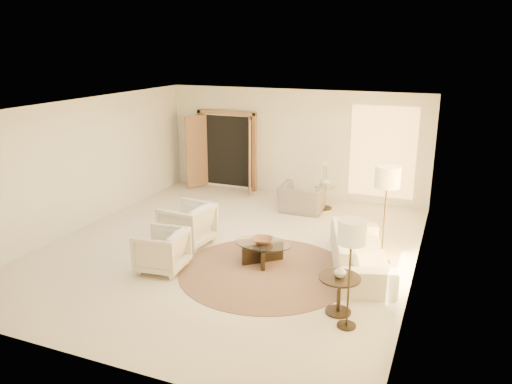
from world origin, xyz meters
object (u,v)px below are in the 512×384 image
at_px(armchair_right, 162,248).
at_px(end_table, 339,288).
at_px(accent_chair, 302,194).
at_px(floor_lamp_far, 352,237).
at_px(side_vase, 325,181).
at_px(side_table, 325,195).
at_px(bowl, 263,240).
at_px(armchair_left, 187,222).
at_px(sofa, 360,252).
at_px(floor_lamp_near, 387,181).
at_px(end_vase, 340,271).
at_px(coffee_table, 263,250).

height_order(armchair_right, end_table, armchair_right).
height_order(accent_chair, floor_lamp_far, floor_lamp_far).
relative_size(floor_lamp_far, side_vase, 6.54).
height_order(side_table, bowl, side_table).
relative_size(armchair_left, floor_lamp_far, 0.57).
height_order(sofa, side_vase, side_vase).
bearing_deg(bowl, side_vase, 86.11).
xyz_separation_m(sofa, end_table, (-0.01, -1.63, 0.06)).
height_order(floor_lamp_far, side_vase, floor_lamp_far).
xyz_separation_m(accent_chair, side_vase, (0.44, 0.44, 0.26)).
xyz_separation_m(floor_lamp_near, end_vase, (-0.32, -2.06, -0.89)).
bearing_deg(armchair_left, end_table, 72.05).
height_order(armchair_right, side_table, armchair_right).
distance_m(sofa, end_vase, 1.66).
bearing_deg(sofa, side_table, 7.97).
bearing_deg(armchair_right, side_table, 152.51).
distance_m(armchair_right, bowl, 1.83).
relative_size(coffee_table, floor_lamp_near, 0.69).
bearing_deg(end_vase, side_table, 107.22).
relative_size(floor_lamp_near, floor_lamp_far, 1.14).
bearing_deg(floor_lamp_far, bowl, 140.55).
bearing_deg(accent_chair, side_table, -136.14).
bearing_deg(accent_chair, sofa, 124.39).
distance_m(sofa, floor_lamp_near, 1.34).
xyz_separation_m(side_table, end_vase, (1.48, -4.77, 0.33)).
relative_size(accent_chair, end_vase, 5.37).
xyz_separation_m(floor_lamp_near, bowl, (-2.04, -0.82, -1.13)).
bearing_deg(end_vase, accent_chair, 113.92).
height_order(accent_chair, coffee_table, accent_chair).
bearing_deg(sofa, accent_chair, 18.19).
xyz_separation_m(accent_chair, floor_lamp_near, (2.24, -2.26, 1.13)).
distance_m(armchair_left, accent_chair, 3.21).
relative_size(sofa, end_vase, 12.52).
bearing_deg(sofa, end_table, 162.44).
bearing_deg(end_table, side_vase, 107.22).
height_order(coffee_table, end_table, end_table).
relative_size(sofa, accent_chair, 2.33).
xyz_separation_m(accent_chair, bowl, (0.20, -3.08, -0.01)).
bearing_deg(side_vase, side_table, 0.00).
height_order(coffee_table, bowl, bowl).
bearing_deg(side_vase, floor_lamp_far, -71.77).
distance_m(armchair_right, side_table, 4.84).
bearing_deg(accent_chair, end_vase, 112.78).
relative_size(armchair_right, side_vase, 3.32).
xyz_separation_m(sofa, armchair_right, (-3.28, -1.35, 0.06)).
distance_m(coffee_table, floor_lamp_far, 2.73).
height_order(accent_chair, bowl, accent_chair).
distance_m(end_table, floor_lamp_far, 1.05).
height_order(sofa, armchair_left, armchair_left).
bearing_deg(coffee_table, end_vase, -35.95).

